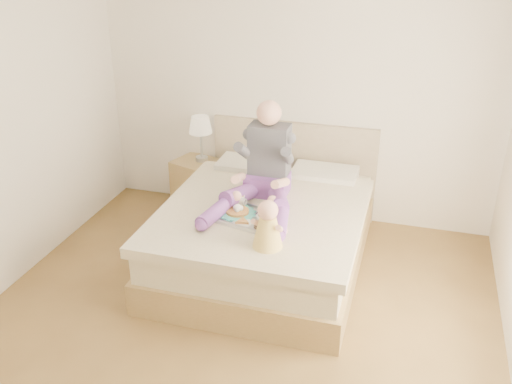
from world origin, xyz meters
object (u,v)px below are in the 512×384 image
(nightstand, at_px, (198,184))
(tray, at_px, (248,215))
(bed, at_px, (268,228))
(adult, at_px, (264,172))
(baby, at_px, (268,228))

(nightstand, relative_size, tray, 0.97)
(tray, bearing_deg, bed, 93.52)
(bed, bearing_deg, nightstand, 141.48)
(bed, xyz_separation_m, nightstand, (-1.00, 0.80, -0.05))
(adult, distance_m, tray, 0.45)
(nightstand, relative_size, baby, 1.44)
(tray, bearing_deg, baby, -40.29)
(tray, bearing_deg, adult, 99.90)
(nightstand, height_order, baby, baby)
(baby, bearing_deg, adult, 119.42)
(nightstand, height_order, adult, adult)
(bed, relative_size, baby, 5.71)
(tray, bearing_deg, nightstand, 141.69)
(nightstand, bearing_deg, baby, -33.41)
(baby, bearing_deg, bed, 116.34)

